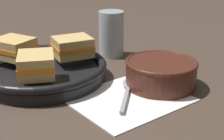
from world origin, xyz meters
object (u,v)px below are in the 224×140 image
Objects in this scene: spoon at (128,87)px; drinking_glass at (111,34)px; sandwich_far_left at (36,65)px; soup_bowl at (161,72)px; sandwich_near_right at (14,48)px; sandwich_near_left at (73,47)px; skillet at (43,71)px.

drinking_glass is (0.15, 0.18, 0.05)m from spoon.
drinking_glass is at bearing 9.47° from sandwich_far_left.
soup_bowl is 1.27× the size of drinking_glass.
soup_bowl is 1.36× the size of sandwich_far_left.
drinking_glass reaches higher than sandwich_near_right.
sandwich_near_left is 0.16m from drinking_glass.
sandwich_near_right is (-0.10, 0.27, 0.06)m from spoon.
soup_bowl is 0.53× the size of skillet.
drinking_glass reaches higher than soup_bowl.
spoon is 0.18m from sandwich_near_left.
sandwich_near_right is at bearing 134.39° from sandwich_near_left.
sandwich_near_left is 1.10× the size of sandwich_near_right.
sandwich_far_left reaches higher than soup_bowl.
skillet is at bearing -75.61° from sandwich_near_right.
sandwich_near_right is (-0.10, 0.10, 0.00)m from sandwich_near_left.
skillet is (-0.14, 0.23, -0.01)m from soup_bowl.
sandwich_far_left is at bearing -135.61° from skillet.
sandwich_near_right and sandwich_far_left have the same top height.
drinking_glass is (0.29, 0.05, -0.00)m from sandwich_far_left.
sandwich_far_left is 0.93× the size of drinking_glass.
skillet is 0.09m from sandwich_far_left.
sandwich_near_right is (-0.02, 0.08, 0.04)m from skillet.
sandwich_near_left is (-0.07, 0.21, 0.03)m from soup_bowl.
sandwich_near_left is at bearing -15.61° from skillet.
skillet is 2.68× the size of sandwich_near_left.
sandwich_near_right reaches higher than spoon.
sandwich_near_left is at bearing -174.81° from drinking_glass.
sandwich_near_left is at bearing 59.31° from spoon.
sandwich_near_right is 0.27m from drinking_glass.
skillet is 2.95× the size of sandwich_near_right.
skillet is 0.09m from sandwich_near_right.
sandwich_near_left is at bearing 14.39° from sandwich_far_left.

